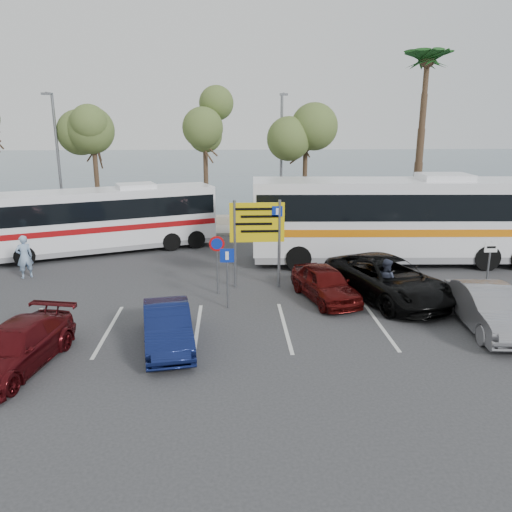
{
  "coord_description": "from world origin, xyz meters",
  "views": [
    {
      "loc": [
        -0.06,
        -16.34,
        6.62
      ],
      "look_at": [
        0.95,
        3.0,
        1.36
      ],
      "focal_mm": 35.0,
      "sensor_mm": 36.0,
      "label": 1
    }
  ],
  "objects_px": {
    "coach_bus_left": "(105,222)",
    "coach_bus_right": "(397,222)",
    "street_lamp_left": "(58,157)",
    "pedestrian_near": "(24,257)",
    "car_maroon": "(15,348)",
    "direction_sign": "(257,229)",
    "car_blue": "(168,327)",
    "car_silver_b": "(489,309)",
    "suv_black": "(387,279)",
    "car_red": "(325,283)",
    "pedestrian_far": "(386,281)",
    "street_lamp_right": "(281,156)"
  },
  "relations": [
    {
      "from": "street_lamp_left",
      "to": "car_maroon",
      "type": "bearing_deg",
      "value": -76.77
    },
    {
      "from": "suv_black",
      "to": "car_silver_b",
      "type": "bearing_deg",
      "value": -72.44
    },
    {
      "from": "car_blue",
      "to": "car_red",
      "type": "height_order",
      "value": "car_red"
    },
    {
      "from": "street_lamp_right",
      "to": "car_maroon",
      "type": "bearing_deg",
      "value": -117.87
    },
    {
      "from": "direction_sign",
      "to": "car_maroon",
      "type": "distance_m",
      "value": 9.86
    },
    {
      "from": "coach_bus_left",
      "to": "coach_bus_right",
      "type": "relative_size",
      "value": 0.82
    },
    {
      "from": "street_lamp_right",
      "to": "coach_bus_right",
      "type": "relative_size",
      "value": 0.58
    },
    {
      "from": "car_blue",
      "to": "suv_black",
      "type": "xyz_separation_m",
      "value": [
        7.9,
        3.81,
        0.15
      ]
    },
    {
      "from": "pedestrian_far",
      "to": "car_blue",
      "type": "bearing_deg",
      "value": 79.24
    },
    {
      "from": "direction_sign",
      "to": "suv_black",
      "type": "distance_m",
      "value": 5.43
    },
    {
      "from": "street_lamp_left",
      "to": "suv_black",
      "type": "distance_m",
      "value": 20.29
    },
    {
      "from": "street_lamp_left",
      "to": "pedestrian_near",
      "type": "height_order",
      "value": "street_lamp_left"
    },
    {
      "from": "car_maroon",
      "to": "car_silver_b",
      "type": "bearing_deg",
      "value": 19.5
    },
    {
      "from": "car_maroon",
      "to": "suv_black",
      "type": "xyz_separation_m",
      "value": [
        11.9,
        5.0,
        0.17
      ]
    },
    {
      "from": "street_lamp_left",
      "to": "coach_bus_left",
      "type": "xyz_separation_m",
      "value": [
        3.5,
        -4.29,
        -2.98
      ]
    },
    {
      "from": "street_lamp_right",
      "to": "coach_bus_right",
      "type": "bearing_deg",
      "value": -55.43
    },
    {
      "from": "street_lamp_left",
      "to": "suv_black",
      "type": "relative_size",
      "value": 1.4
    },
    {
      "from": "direction_sign",
      "to": "car_red",
      "type": "relative_size",
      "value": 0.93
    },
    {
      "from": "street_lamp_right",
      "to": "coach_bus_right",
      "type": "height_order",
      "value": "street_lamp_right"
    },
    {
      "from": "car_red",
      "to": "suv_black",
      "type": "relative_size",
      "value": 0.68
    },
    {
      "from": "direction_sign",
      "to": "car_blue",
      "type": "xyz_separation_m",
      "value": [
        -3.0,
        -5.5,
        -1.79
      ]
    },
    {
      "from": "car_silver_b",
      "to": "pedestrian_near",
      "type": "bearing_deg",
      "value": 163.78
    },
    {
      "from": "street_lamp_right",
      "to": "pedestrian_far",
      "type": "distance_m",
      "value": 13.33
    },
    {
      "from": "street_lamp_left",
      "to": "pedestrian_near",
      "type": "bearing_deg",
      "value": -83.34
    },
    {
      "from": "suv_black",
      "to": "pedestrian_near",
      "type": "relative_size",
      "value": 3.02
    },
    {
      "from": "pedestrian_near",
      "to": "car_blue",
      "type": "bearing_deg",
      "value": 97.94
    },
    {
      "from": "street_lamp_left",
      "to": "suv_black",
      "type": "bearing_deg",
      "value": -37.09
    },
    {
      "from": "direction_sign",
      "to": "coach_bus_right",
      "type": "distance_m",
      "value": 7.6
    },
    {
      "from": "car_blue",
      "to": "pedestrian_near",
      "type": "distance_m",
      "value": 10.09
    },
    {
      "from": "car_maroon",
      "to": "pedestrian_near",
      "type": "xyz_separation_m",
      "value": [
        -3.0,
        8.46,
        0.32
      ]
    },
    {
      "from": "car_silver_b",
      "to": "street_lamp_left",
      "type": "bearing_deg",
      "value": 144.95
    },
    {
      "from": "street_lamp_right",
      "to": "suv_black",
      "type": "distance_m",
      "value": 12.94
    },
    {
      "from": "street_lamp_left",
      "to": "pedestrian_far",
      "type": "height_order",
      "value": "street_lamp_left"
    },
    {
      "from": "car_blue",
      "to": "suv_black",
      "type": "bearing_deg",
      "value": 15.98
    },
    {
      "from": "direction_sign",
      "to": "coach_bus_right",
      "type": "xyz_separation_m",
      "value": [
        6.83,
        3.3,
        -0.46
      ]
    },
    {
      "from": "car_blue",
      "to": "car_silver_b",
      "type": "height_order",
      "value": "car_silver_b"
    },
    {
      "from": "pedestrian_far",
      "to": "direction_sign",
      "type": "bearing_deg",
      "value": 30.7
    },
    {
      "from": "direction_sign",
      "to": "street_lamp_left",
      "type": "bearing_deg",
      "value": 136.83
    },
    {
      "from": "car_silver_b",
      "to": "pedestrian_far",
      "type": "height_order",
      "value": "pedestrian_far"
    },
    {
      "from": "car_maroon",
      "to": "street_lamp_right",
      "type": "bearing_deg",
      "value": 73.94
    },
    {
      "from": "car_red",
      "to": "pedestrian_far",
      "type": "height_order",
      "value": "pedestrian_far"
    },
    {
      "from": "direction_sign",
      "to": "car_maroon",
      "type": "height_order",
      "value": "direction_sign"
    },
    {
      "from": "coach_bus_right",
      "to": "car_blue",
      "type": "relative_size",
      "value": 3.53
    },
    {
      "from": "coach_bus_right",
      "to": "pedestrian_near",
      "type": "relative_size",
      "value": 7.28
    },
    {
      "from": "street_lamp_left",
      "to": "coach_bus_right",
      "type": "bearing_deg",
      "value": -21.48
    },
    {
      "from": "suv_black",
      "to": "car_red",
      "type": "bearing_deg",
      "value": 159.54
    },
    {
      "from": "street_lamp_right",
      "to": "coach_bus_left",
      "type": "height_order",
      "value": "street_lamp_right"
    },
    {
      "from": "pedestrian_near",
      "to": "pedestrian_far",
      "type": "height_order",
      "value": "pedestrian_near"
    },
    {
      "from": "street_lamp_left",
      "to": "car_silver_b",
      "type": "height_order",
      "value": "street_lamp_left"
    },
    {
      "from": "coach_bus_right",
      "to": "suv_black",
      "type": "relative_size",
      "value": 2.42
    }
  ]
}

